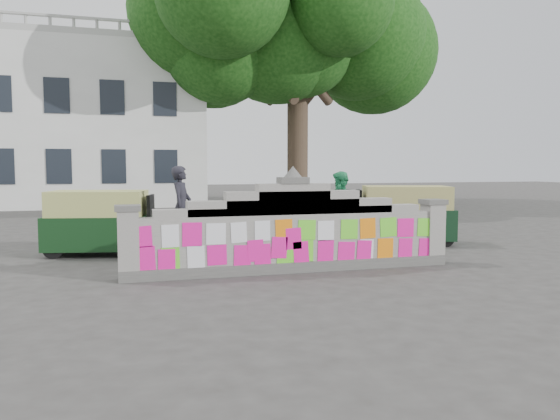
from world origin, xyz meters
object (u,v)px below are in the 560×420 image
(cyclist_bike, at_px, (182,234))
(rickshaw_left, at_px, (102,222))
(cyclist_rider, at_px, (182,218))
(pedestrian, at_px, (341,207))
(rickshaw_right, at_px, (403,214))

(cyclist_bike, height_order, rickshaw_left, rickshaw_left)
(cyclist_rider, bearing_deg, pedestrian, -50.95)
(pedestrian, distance_m, rickshaw_right, 1.60)
(cyclist_bike, relative_size, pedestrian, 1.06)
(cyclist_bike, xyz_separation_m, rickshaw_right, (5.71, 0.53, 0.26))
(cyclist_rider, bearing_deg, rickshaw_left, 85.11)
(cyclist_rider, xyz_separation_m, rickshaw_right, (5.71, 0.53, -0.10))
(cyclist_rider, height_order, rickshaw_left, cyclist_rider)
(rickshaw_left, height_order, rickshaw_right, rickshaw_right)
(rickshaw_left, bearing_deg, pedestrian, 14.48)
(pedestrian, xyz_separation_m, rickshaw_right, (1.47, -0.63, -0.16))
(pedestrian, height_order, rickshaw_right, pedestrian)
(rickshaw_left, bearing_deg, rickshaw_right, 9.15)
(rickshaw_left, relative_size, rickshaw_right, 0.97)
(cyclist_bike, distance_m, pedestrian, 4.42)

